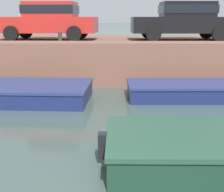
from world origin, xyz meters
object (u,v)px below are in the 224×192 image
car_centre_black (184,19)px  car_left_inner_red (49,19)px  boat_moored_central_navy (202,91)px  mooring_bollard_mid (60,36)px

car_centre_black → car_left_inner_red: bearing=-179.9°
boat_moored_central_navy → car_left_inner_red: 6.97m
car_centre_black → boat_moored_central_navy: bearing=-90.2°
car_left_inner_red → boat_moored_central_navy: bearing=-31.9°
car_left_inner_red → mooring_bollard_mid: bearing=-66.5°
car_centre_black → mooring_bollard_mid: 5.20m
boat_moored_central_navy → mooring_bollard_mid: mooring_bollard_mid is taller
boat_moored_central_navy → mooring_bollard_mid: (-4.83, 1.71, 1.62)m
boat_moored_central_navy → mooring_bollard_mid: bearing=160.6°
mooring_bollard_mid → car_left_inner_red: bearing=113.5°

